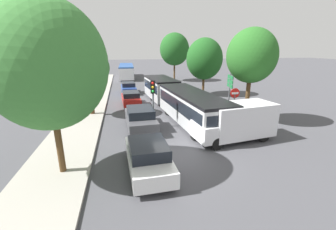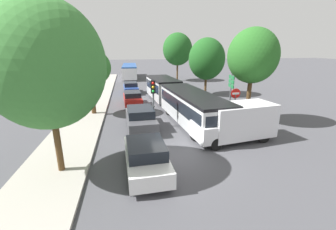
{
  "view_description": "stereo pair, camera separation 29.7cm",
  "coord_description": "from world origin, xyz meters",
  "px_view_note": "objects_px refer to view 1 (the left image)",
  "views": [
    {
      "loc": [
        -2.69,
        -10.33,
        5.57
      ],
      "look_at": [
        0.2,
        3.83,
        1.2
      ],
      "focal_mm": 24.0,
      "sensor_mm": 36.0,
      "label": 1
    },
    {
      "loc": [
        -2.4,
        -10.39,
        5.57
      ],
      "look_at": [
        0.2,
        3.83,
        1.2
      ],
      "focal_mm": 24.0,
      "sensor_mm": 36.0,
      "label": 2
    }
  ],
  "objects_px": {
    "white_van": "(237,121)",
    "tree_right_mid": "(204,60)",
    "no_entry_sign": "(234,101)",
    "queued_car_graphite": "(140,118)",
    "tree_right_near": "(252,56)",
    "tree_right_far": "(175,49)",
    "queued_car_white": "(148,157)",
    "articulated_bus": "(176,97)",
    "tree_left_mid": "(88,68)",
    "queued_car_red": "(131,98)",
    "traffic_light": "(153,93)",
    "tree_left_near": "(45,69)",
    "queued_car_blue": "(128,88)",
    "city_bus_rear": "(126,70)",
    "direction_sign_post": "(230,86)"
  },
  "relations": [
    {
      "from": "queued_car_red",
      "to": "queued_car_white",
      "type": "bearing_deg",
      "value": 178.5
    },
    {
      "from": "tree_right_mid",
      "to": "tree_left_near",
      "type": "bearing_deg",
      "value": -128.3
    },
    {
      "from": "city_bus_rear",
      "to": "queued_car_graphite",
      "type": "bearing_deg",
      "value": -178.13
    },
    {
      "from": "traffic_light",
      "to": "tree_right_near",
      "type": "xyz_separation_m",
      "value": [
        7.12,
        -0.26,
        2.48
      ]
    },
    {
      "from": "tree_right_far",
      "to": "tree_right_mid",
      "type": "bearing_deg",
      "value": -87.06
    },
    {
      "from": "queued_car_red",
      "to": "tree_right_mid",
      "type": "bearing_deg",
      "value": -70.69
    },
    {
      "from": "no_entry_sign",
      "to": "tree_right_near",
      "type": "height_order",
      "value": "tree_right_near"
    },
    {
      "from": "traffic_light",
      "to": "queued_car_graphite",
      "type": "bearing_deg",
      "value": -76.55
    },
    {
      "from": "no_entry_sign",
      "to": "tree_right_mid",
      "type": "height_order",
      "value": "tree_right_mid"
    },
    {
      "from": "white_van",
      "to": "tree_right_mid",
      "type": "distance_m",
      "value": 14.25
    },
    {
      "from": "traffic_light",
      "to": "tree_left_near",
      "type": "height_order",
      "value": "tree_left_near"
    },
    {
      "from": "city_bus_rear",
      "to": "queued_car_graphite",
      "type": "distance_m",
      "value": 28.44
    },
    {
      "from": "queued_car_red",
      "to": "queued_car_blue",
      "type": "xyz_separation_m",
      "value": [
        -0.03,
        6.32,
        0.01
      ]
    },
    {
      "from": "queued_car_graphite",
      "to": "queued_car_red",
      "type": "height_order",
      "value": "queued_car_graphite"
    },
    {
      "from": "white_van",
      "to": "tree_right_far",
      "type": "bearing_deg",
      "value": -103.01
    },
    {
      "from": "queued_car_white",
      "to": "tree_right_near",
      "type": "xyz_separation_m",
      "value": [
        8.19,
        5.68,
        4.23
      ]
    },
    {
      "from": "city_bus_rear",
      "to": "queued_car_graphite",
      "type": "relative_size",
      "value": 2.5
    },
    {
      "from": "queued_car_red",
      "to": "tree_left_mid",
      "type": "xyz_separation_m",
      "value": [
        -3.39,
        -2.78,
        3.27
      ]
    },
    {
      "from": "queued_car_red",
      "to": "no_entry_sign",
      "type": "bearing_deg",
      "value": -140.63
    },
    {
      "from": "queued_car_graphite",
      "to": "no_entry_sign",
      "type": "xyz_separation_m",
      "value": [
        6.65,
        -0.84,
        1.1
      ]
    },
    {
      "from": "no_entry_sign",
      "to": "queued_car_blue",
      "type": "bearing_deg",
      "value": -153.56
    },
    {
      "from": "articulated_bus",
      "to": "tree_left_mid",
      "type": "bearing_deg",
      "value": -98.89
    },
    {
      "from": "no_entry_sign",
      "to": "tree_right_mid",
      "type": "distance_m",
      "value": 11.68
    },
    {
      "from": "tree_left_near",
      "to": "tree_right_far",
      "type": "bearing_deg",
      "value": 67.26
    },
    {
      "from": "queued_car_red",
      "to": "queued_car_graphite",
      "type": "bearing_deg",
      "value": -179.63
    },
    {
      "from": "white_van",
      "to": "no_entry_sign",
      "type": "height_order",
      "value": "no_entry_sign"
    },
    {
      "from": "city_bus_rear",
      "to": "tree_right_near",
      "type": "relative_size",
      "value": 1.62
    },
    {
      "from": "city_bus_rear",
      "to": "no_entry_sign",
      "type": "relative_size",
      "value": 3.99
    },
    {
      "from": "tree_right_near",
      "to": "articulated_bus",
      "type": "bearing_deg",
      "value": 139.08
    },
    {
      "from": "traffic_light",
      "to": "queued_car_white",
      "type": "bearing_deg",
      "value": -3.42
    },
    {
      "from": "queued_car_white",
      "to": "articulated_bus",
      "type": "bearing_deg",
      "value": -23.25
    },
    {
      "from": "queued_car_graphite",
      "to": "tree_right_near",
      "type": "relative_size",
      "value": 0.65
    },
    {
      "from": "queued_car_white",
      "to": "direction_sign_post",
      "type": "xyz_separation_m",
      "value": [
        7.49,
        7.25,
        1.82
      ]
    },
    {
      "from": "queued_car_graphite",
      "to": "tree_right_mid",
      "type": "distance_m",
      "value": 13.86
    },
    {
      "from": "white_van",
      "to": "tree_left_mid",
      "type": "xyz_separation_m",
      "value": [
        -9.39,
        7.39,
        2.73
      ]
    },
    {
      "from": "queued_car_red",
      "to": "tree_right_near",
      "type": "relative_size",
      "value": 0.58
    },
    {
      "from": "queued_car_graphite",
      "to": "queued_car_red",
      "type": "bearing_deg",
      "value": 0.37
    },
    {
      "from": "traffic_light",
      "to": "city_bus_rear",
      "type": "bearing_deg",
      "value": -170.83
    },
    {
      "from": "white_van",
      "to": "tree_right_near",
      "type": "height_order",
      "value": "tree_right_near"
    },
    {
      "from": "articulated_bus",
      "to": "white_van",
      "type": "height_order",
      "value": "articulated_bus"
    },
    {
      "from": "tree_right_mid",
      "to": "tree_right_far",
      "type": "xyz_separation_m",
      "value": [
        -0.64,
        12.47,
        1.11
      ]
    },
    {
      "from": "tree_left_mid",
      "to": "tree_right_near",
      "type": "xyz_separation_m",
      "value": [
        11.8,
        -4.34,
        1.01
      ]
    },
    {
      "from": "queued_car_graphite",
      "to": "no_entry_sign",
      "type": "bearing_deg",
      "value": -99.67
    },
    {
      "from": "queued_car_blue",
      "to": "tree_left_near",
      "type": "bearing_deg",
      "value": 166.31
    },
    {
      "from": "tree_left_mid",
      "to": "tree_right_far",
      "type": "bearing_deg",
      "value": 58.42
    },
    {
      "from": "queued_car_red",
      "to": "tree_left_near",
      "type": "distance_m",
      "value": 13.48
    },
    {
      "from": "queued_car_graphite",
      "to": "no_entry_sign",
      "type": "distance_m",
      "value": 6.79
    },
    {
      "from": "no_entry_sign",
      "to": "queued_car_white",
      "type": "bearing_deg",
      "value": -53.63
    },
    {
      "from": "no_entry_sign",
      "to": "queued_car_graphite",
      "type": "bearing_deg",
      "value": -97.18
    },
    {
      "from": "white_van",
      "to": "no_entry_sign",
      "type": "relative_size",
      "value": 1.85
    }
  ]
}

